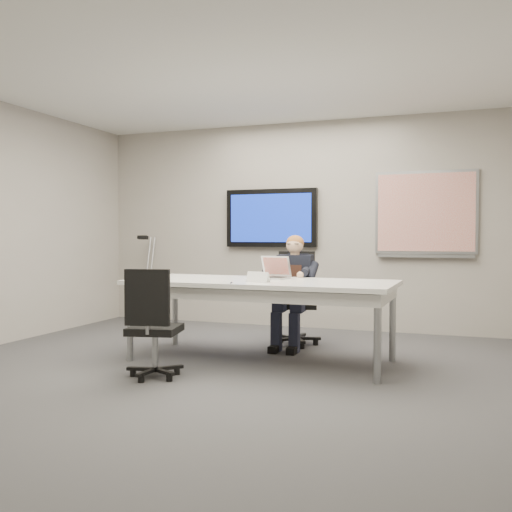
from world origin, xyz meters
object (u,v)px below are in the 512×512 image
(conference_table, at_px, (261,290))
(office_chair_far, at_px, (296,315))
(seated_person, at_px, (291,303))
(laptop, at_px, (274,273))
(office_chair_near, at_px, (153,344))

(conference_table, height_order, office_chair_far, office_chair_far)
(seated_person, bearing_deg, laptop, -100.00)
(conference_table, height_order, seated_person, seated_person)
(laptop, bearing_deg, office_chair_far, 97.90)
(office_chair_far, distance_m, office_chair_near, 2.10)
(office_chair_near, distance_m, seated_person, 1.89)
(office_chair_far, bearing_deg, conference_table, -109.17)
(office_chair_far, height_order, office_chair_near, office_chair_far)
(conference_table, relative_size, office_chair_near, 2.73)
(conference_table, xyz_separation_m, office_chair_far, (0.08, 0.99, -0.38))
(conference_table, height_order, laptop, laptop)
(conference_table, xyz_separation_m, seated_person, (0.09, 0.75, -0.21))
(office_chair_far, height_order, laptop, office_chair_far)
(office_chair_far, relative_size, laptop, 2.96)
(office_chair_near, bearing_deg, laptop, -131.80)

